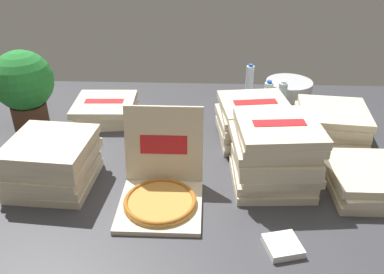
{
  "coord_description": "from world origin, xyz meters",
  "views": [
    {
      "loc": [
        0.02,
        -1.74,
        1.18
      ],
      "look_at": [
        -0.05,
        0.1,
        0.14
      ],
      "focal_mm": 37.91,
      "sensor_mm": 36.0,
      "label": 1
    }
  ],
  "objects_px": {
    "pizza_stack_left_mid": "(371,181)",
    "water_bottle_2": "(249,81)",
    "pizza_stack_left_near": "(274,153)",
    "water_bottle_1": "(282,100)",
    "pizza_stack_right_far": "(107,110)",
    "napkin_pile": "(283,246)",
    "water_bottle_0": "(268,99)",
    "pizza_stack_right_mid": "(52,162)",
    "pizza_stack_right_near": "(330,125)",
    "pizza_stack_left_far": "(253,122)",
    "ice_bucket": "(288,92)",
    "potted_plant": "(24,85)",
    "open_pizza_box": "(161,187)"
  },
  "relations": [
    {
      "from": "open_pizza_box",
      "to": "pizza_stack_right_near",
      "type": "bearing_deg",
      "value": 33.01
    },
    {
      "from": "pizza_stack_left_near",
      "to": "pizza_stack_left_mid",
      "type": "height_order",
      "value": "pizza_stack_left_near"
    },
    {
      "from": "pizza_stack_left_far",
      "to": "pizza_stack_left_near",
      "type": "relative_size",
      "value": 1.01
    },
    {
      "from": "pizza_stack_left_far",
      "to": "pizza_stack_right_mid",
      "type": "bearing_deg",
      "value": -155.32
    },
    {
      "from": "pizza_stack_left_near",
      "to": "pizza_stack_right_far",
      "type": "distance_m",
      "value": 1.17
    },
    {
      "from": "open_pizza_box",
      "to": "pizza_stack_right_far",
      "type": "distance_m",
      "value": 0.94
    },
    {
      "from": "pizza_stack_left_near",
      "to": "water_bottle_1",
      "type": "distance_m",
      "value": 0.76
    },
    {
      "from": "water_bottle_0",
      "to": "potted_plant",
      "type": "distance_m",
      "value": 1.49
    },
    {
      "from": "open_pizza_box",
      "to": "pizza_stack_left_near",
      "type": "height_order",
      "value": "open_pizza_box"
    },
    {
      "from": "pizza_stack_left_far",
      "to": "napkin_pile",
      "type": "relative_size",
      "value": 3.22
    },
    {
      "from": "water_bottle_0",
      "to": "pizza_stack_right_far",
      "type": "bearing_deg",
      "value": -175.34
    },
    {
      "from": "pizza_stack_right_mid",
      "to": "pizza_stack_left_far",
      "type": "bearing_deg",
      "value": 24.68
    },
    {
      "from": "pizza_stack_right_mid",
      "to": "water_bottle_2",
      "type": "distance_m",
      "value": 1.51
    },
    {
      "from": "ice_bucket",
      "to": "napkin_pile",
      "type": "height_order",
      "value": "ice_bucket"
    },
    {
      "from": "pizza_stack_right_far",
      "to": "water_bottle_2",
      "type": "relative_size",
      "value": 1.77
    },
    {
      "from": "ice_bucket",
      "to": "napkin_pile",
      "type": "distance_m",
      "value": 1.44
    },
    {
      "from": "pizza_stack_right_far",
      "to": "water_bottle_2",
      "type": "height_order",
      "value": "water_bottle_2"
    },
    {
      "from": "pizza_stack_left_far",
      "to": "pizza_stack_right_far",
      "type": "distance_m",
      "value": 0.94
    },
    {
      "from": "ice_bucket",
      "to": "water_bottle_1",
      "type": "xyz_separation_m",
      "value": [
        -0.08,
        -0.22,
        0.04
      ]
    },
    {
      "from": "open_pizza_box",
      "to": "pizza_stack_left_near",
      "type": "bearing_deg",
      "value": 17.72
    },
    {
      "from": "water_bottle_2",
      "to": "pizza_stack_right_near",
      "type": "bearing_deg",
      "value": -56.99
    },
    {
      "from": "pizza_stack_left_far",
      "to": "water_bottle_2",
      "type": "xyz_separation_m",
      "value": [
        0.03,
        0.64,
        -0.01
      ]
    },
    {
      "from": "pizza_stack_right_mid",
      "to": "pizza_stack_left_mid",
      "type": "relative_size",
      "value": 1.05
    },
    {
      "from": "pizza_stack_left_near",
      "to": "potted_plant",
      "type": "relative_size",
      "value": 0.88
    },
    {
      "from": "napkin_pile",
      "to": "pizza_stack_left_near",
      "type": "bearing_deg",
      "value": 88.11
    },
    {
      "from": "pizza_stack_left_far",
      "to": "water_bottle_1",
      "type": "distance_m",
      "value": 0.4
    },
    {
      "from": "pizza_stack_left_mid",
      "to": "ice_bucket",
      "type": "height_order",
      "value": "ice_bucket"
    },
    {
      "from": "water_bottle_0",
      "to": "water_bottle_1",
      "type": "bearing_deg",
      "value": -1.24
    },
    {
      "from": "napkin_pile",
      "to": "water_bottle_0",
      "type": "bearing_deg",
      "value": 86.35
    },
    {
      "from": "pizza_stack_left_far",
      "to": "water_bottle_2",
      "type": "bearing_deg",
      "value": 87.26
    },
    {
      "from": "ice_bucket",
      "to": "pizza_stack_left_near",
      "type": "bearing_deg",
      "value": -103.62
    },
    {
      "from": "pizza_stack_left_far",
      "to": "pizza_stack_right_mid",
      "type": "relative_size",
      "value": 1.04
    },
    {
      "from": "pizza_stack_right_near",
      "to": "ice_bucket",
      "type": "xyz_separation_m",
      "value": [
        -0.15,
        0.54,
        -0.02
      ]
    },
    {
      "from": "pizza_stack_right_far",
      "to": "potted_plant",
      "type": "height_order",
      "value": "potted_plant"
    },
    {
      "from": "pizza_stack_right_far",
      "to": "water_bottle_1",
      "type": "height_order",
      "value": "water_bottle_1"
    },
    {
      "from": "pizza_stack_right_near",
      "to": "potted_plant",
      "type": "distance_m",
      "value": 1.79
    },
    {
      "from": "open_pizza_box",
      "to": "water_bottle_0",
      "type": "distance_m",
      "value": 1.09
    },
    {
      "from": "pizza_stack_left_mid",
      "to": "ice_bucket",
      "type": "xyz_separation_m",
      "value": [
        -0.22,
        1.02,
        0.02
      ]
    },
    {
      "from": "pizza_stack_left_mid",
      "to": "water_bottle_2",
      "type": "height_order",
      "value": "water_bottle_2"
    },
    {
      "from": "pizza_stack_right_mid",
      "to": "potted_plant",
      "type": "height_order",
      "value": "potted_plant"
    },
    {
      "from": "pizza_stack_right_mid",
      "to": "water_bottle_1",
      "type": "distance_m",
      "value": 1.46
    },
    {
      "from": "pizza_stack_left_mid",
      "to": "open_pizza_box",
      "type": "bearing_deg",
      "value": -173.73
    },
    {
      "from": "pizza_stack_left_far",
      "to": "pizza_stack_right_mid",
      "type": "xyz_separation_m",
      "value": [
        -1.01,
        -0.46,
        -0.0
      ]
    },
    {
      "from": "pizza_stack_left_far",
      "to": "pizza_stack_right_near",
      "type": "xyz_separation_m",
      "value": [
        0.44,
        0.01,
        -0.02
      ]
    },
    {
      "from": "pizza_stack_right_near",
      "to": "water_bottle_1",
      "type": "distance_m",
      "value": 0.39
    },
    {
      "from": "pizza_stack_right_far",
      "to": "water_bottle_1",
      "type": "xyz_separation_m",
      "value": [
        1.12,
        0.08,
        0.05
      ]
    },
    {
      "from": "pizza_stack_left_near",
      "to": "pizza_stack_left_mid",
      "type": "relative_size",
      "value": 1.08
    },
    {
      "from": "pizza_stack_left_mid",
      "to": "water_bottle_2",
      "type": "relative_size",
      "value": 1.64
    },
    {
      "from": "pizza_stack_left_mid",
      "to": "potted_plant",
      "type": "bearing_deg",
      "value": 162.79
    },
    {
      "from": "pizza_stack_right_mid",
      "to": "pizza_stack_left_mid",
      "type": "xyz_separation_m",
      "value": [
        1.52,
        -0.0,
        -0.06
      ]
    }
  ]
}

